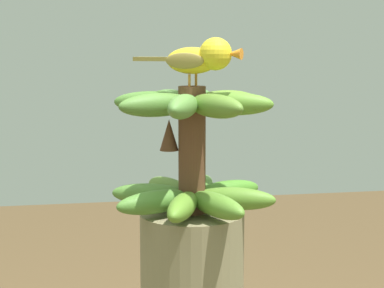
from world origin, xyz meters
name	(u,v)px	position (x,y,z in m)	size (l,w,h in m)	color
banana_bunch	(192,150)	(0.00, 0.00, 1.06)	(0.31, 0.31, 0.24)	brown
perched_bird	(202,58)	(0.02, -0.01, 1.23)	(0.19, 0.14, 0.09)	#C68933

